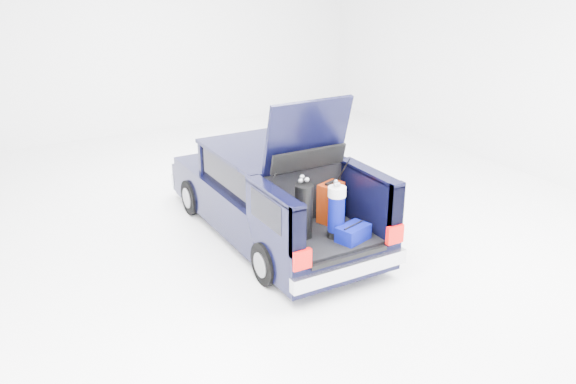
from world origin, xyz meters
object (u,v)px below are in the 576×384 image
car (269,194)px  blue_golf_bag (336,212)px  red_suitcase (331,203)px  blue_duffel (353,233)px  black_golf_bag (304,211)px

car → blue_golf_bag: car is taller
red_suitcase → blue_golf_bag: 0.54m
blue_golf_bag → blue_duffel: blue_golf_bag is taller
car → black_golf_bag: car is taller
car → black_golf_bag: 1.58m
red_suitcase → blue_duffel: red_suitcase is taller
car → red_suitcase: car is taller
blue_golf_bag → black_golf_bag: bearing=150.4°
black_golf_bag → car: bearing=101.3°
car → red_suitcase: (0.37, -1.23, 0.22)m
red_suitcase → black_golf_bag: size_ratio=0.68×
red_suitcase → blue_duffel: 0.72m
blue_golf_bag → red_suitcase: bearing=59.7°
blue_duffel → red_suitcase: bearing=66.1°
car → red_suitcase: 1.30m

